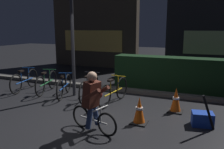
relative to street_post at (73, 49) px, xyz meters
name	(u,v)px	position (x,y,z in m)	size (l,w,h in m)	color
ground_plane	(95,114)	(1.33, -1.20, -1.47)	(40.00, 40.00, 0.00)	black
sidewalk_curb	(125,90)	(1.33, 1.00, -1.41)	(12.00, 0.24, 0.12)	#56544F
hedge_row	(185,74)	(3.13, 1.90, -0.91)	(4.80, 0.70, 1.12)	black
storefront_left	(94,26)	(-1.96, 5.30, 0.70)	(4.82, 0.54, 4.35)	#42382D
street_post	(73,49)	(0.00, 0.00, 0.00)	(0.10, 0.10, 2.93)	#2D2D33
parked_bike_leftmost	(25,80)	(-1.87, -0.13, -1.13)	(0.46, 1.60, 0.75)	black
parked_bike_left_mid	(47,82)	(-1.01, -0.05, -1.13)	(0.50, 1.55, 0.73)	black
parked_bike_center_left	(64,86)	(-0.24, -0.20, -1.15)	(0.56, 1.44, 0.70)	black
parked_bike_center_right	(89,88)	(0.62, -0.15, -1.12)	(0.46, 1.66, 0.77)	black
parked_bike_right_mid	(114,92)	(1.44, -0.24, -1.12)	(0.46, 1.62, 0.75)	black
traffic_cone_near	(139,111)	(2.48, -1.30, -1.17)	(0.36, 0.36, 0.61)	black
traffic_cone_far	(176,100)	(3.13, -0.26, -1.17)	(0.36, 0.36, 0.62)	black
blue_crate	(202,119)	(3.78, -0.90, -1.32)	(0.44, 0.32, 0.30)	#193DB7
cyclist	(93,101)	(1.72, -2.03, -0.84)	(1.16, 0.61, 1.25)	black
closed_umbrella	(209,113)	(3.88, -1.15, -1.07)	(0.05, 0.05, 0.85)	black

